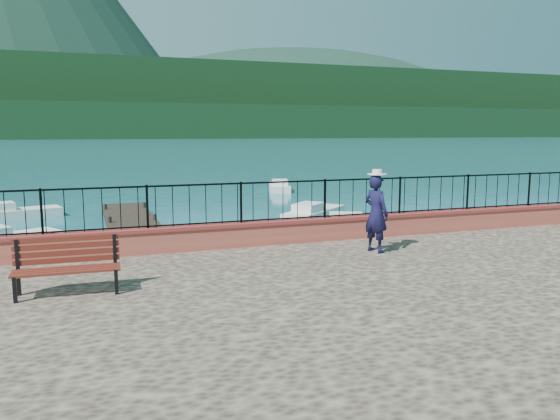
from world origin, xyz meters
TOP-DOWN VIEW (x-y plane):
  - ground at (0.00, 0.00)m, footprint 2000.00×2000.00m
  - parapet at (0.00, 3.70)m, footprint 28.00×0.46m
  - railing at (0.00, 3.70)m, footprint 27.00×0.05m
  - dock at (-2.00, 12.00)m, footprint 2.00×16.00m
  - far_forest at (0.00, 300.00)m, footprint 900.00×60.00m
  - foothills at (0.00, 360.00)m, footprint 900.00×120.00m
  - companion_hill at (220.00, 560.00)m, footprint 448.00×384.00m
  - park_bench at (-4.17, 0.93)m, footprint 1.76×0.64m
  - person at (2.44, 2.06)m, footprint 0.62×0.76m
  - hat at (2.44, 2.06)m, footprint 0.44×0.44m
  - boat_0 at (-6.45, 11.60)m, footprint 3.81×2.94m
  - boat_1 at (6.29, 9.94)m, footprint 3.87×2.79m
  - boat_2 at (6.07, 13.86)m, footprint 3.99×3.70m
  - boat_3 at (-6.95, 18.50)m, footprint 4.38×2.37m
  - boat_5 at (8.65, 25.70)m, footprint 2.41×4.20m

SIDE VIEW (x-z plane):
  - ground at x=0.00m, z-range 0.00..0.00m
  - companion_hill at x=220.00m, z-range -90.00..90.00m
  - dock at x=-2.00m, z-range 0.00..0.30m
  - boat_0 at x=-6.45m, z-range 0.00..0.80m
  - boat_1 at x=6.29m, z-range 0.00..0.80m
  - boat_2 at x=6.07m, z-range 0.00..0.80m
  - boat_3 at x=-6.95m, z-range 0.00..0.80m
  - boat_5 at x=8.65m, z-range 0.00..0.80m
  - parapet at x=0.00m, z-range 1.20..1.78m
  - park_bench at x=-4.17m, z-range 1.01..1.97m
  - person at x=2.44m, z-range 1.20..2.99m
  - railing at x=0.00m, z-range 1.78..2.73m
  - hat at x=2.44m, z-range 2.99..3.11m
  - far_forest at x=0.00m, z-range 0.00..18.00m
  - foothills at x=0.00m, z-range 0.00..44.00m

